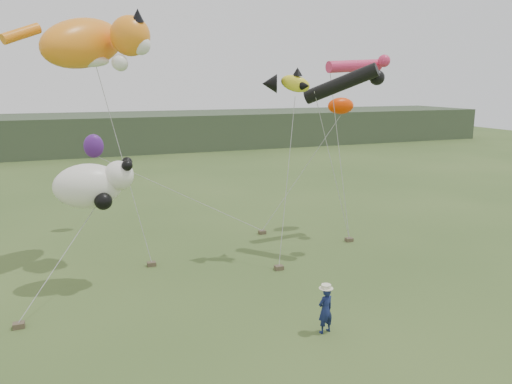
% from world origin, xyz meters
% --- Properties ---
extents(ground, '(120.00, 120.00, 0.00)m').
position_xyz_m(ground, '(0.00, 0.00, 0.00)').
color(ground, '#385123').
rests_on(ground, ground).
extents(headland, '(90.00, 13.00, 4.00)m').
position_xyz_m(headland, '(-3.11, 44.69, 1.92)').
color(headland, '#2D3D28').
rests_on(headland, ground).
extents(festival_attendant, '(0.61, 0.47, 1.49)m').
position_xyz_m(festival_attendant, '(-0.52, -1.84, 0.75)').
color(festival_attendant, '#141E4C').
rests_on(festival_attendant, ground).
extents(sandbag_anchors, '(14.73, 6.79, 0.18)m').
position_xyz_m(sandbag_anchors, '(-1.44, 5.07, 0.09)').
color(sandbag_anchors, brown).
rests_on(sandbag_anchors, ground).
extents(cat_kite, '(5.63, 4.48, 2.62)m').
position_xyz_m(cat_kite, '(-6.21, 7.35, 9.14)').
color(cat_kite, orange).
rests_on(cat_kite, ground).
extents(fish_kite, '(2.22, 1.43, 1.14)m').
position_xyz_m(fish_kite, '(1.17, 5.01, 7.55)').
color(fish_kite, yellow).
rests_on(fish_kite, ground).
extents(tube_kites, '(4.84, 3.67, 2.23)m').
position_xyz_m(tube_kites, '(4.67, 5.49, 7.91)').
color(tube_kites, black).
rests_on(tube_kites, ground).
extents(panda_kite, '(2.89, 1.87, 1.79)m').
position_xyz_m(panda_kite, '(-6.74, 4.58, 3.91)').
color(panda_kite, white).
rests_on(panda_kite, ground).
extents(misc_kites, '(13.14, 4.91, 3.04)m').
position_xyz_m(misc_kites, '(0.38, 10.05, 5.51)').
color(misc_kites, '#FD3B00').
rests_on(misc_kites, ground).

